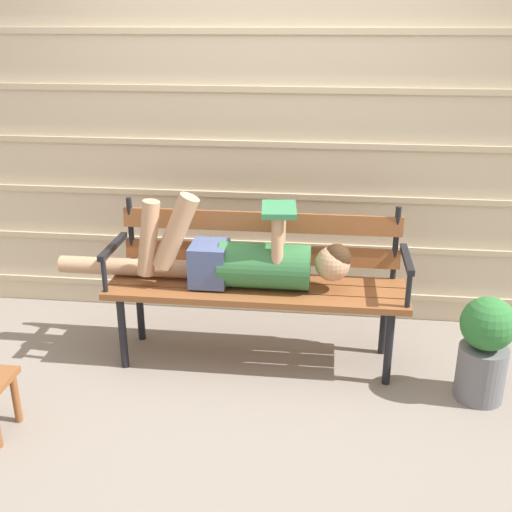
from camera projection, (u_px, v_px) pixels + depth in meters
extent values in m
plane|color=gray|center=(252.00, 375.00, 3.42)|extent=(12.00, 12.00, 0.00)
cube|color=beige|center=(269.00, 143.00, 3.78)|extent=(4.39, 0.06, 2.27)
cube|color=#C1AD8E|center=(267.00, 290.00, 4.10)|extent=(4.39, 0.02, 0.04)
cube|color=#C1AD8E|center=(267.00, 244.00, 3.98)|extent=(4.39, 0.02, 0.04)
cube|color=#C1AD8E|center=(268.00, 196.00, 3.86)|extent=(4.39, 0.02, 0.04)
cube|color=#C1AD8E|center=(268.00, 144.00, 3.75)|extent=(4.39, 0.02, 0.04)
cube|color=#C1AD8E|center=(269.00, 89.00, 3.63)|extent=(4.39, 0.02, 0.04)
cube|color=#C1AD8E|center=(269.00, 31.00, 3.51)|extent=(4.39, 0.02, 0.04)
cube|color=brown|center=(253.00, 300.00, 3.29)|extent=(1.66, 0.13, 0.04)
cube|color=brown|center=(256.00, 289.00, 3.42)|extent=(1.66, 0.13, 0.04)
cube|color=brown|center=(259.00, 279.00, 3.55)|extent=(1.66, 0.13, 0.04)
cube|color=brown|center=(260.00, 254.00, 3.56)|extent=(1.59, 0.05, 0.11)
cube|color=brown|center=(260.00, 222.00, 3.49)|extent=(1.59, 0.05, 0.11)
cylinder|color=black|center=(131.00, 233.00, 3.61)|extent=(0.03, 0.03, 0.42)
cylinder|color=black|center=(396.00, 243.00, 3.44)|extent=(0.03, 0.03, 0.42)
cylinder|color=black|center=(123.00, 333.00, 3.43)|extent=(0.04, 0.04, 0.43)
cylinder|color=black|center=(389.00, 348.00, 3.27)|extent=(0.04, 0.04, 0.43)
cylinder|color=black|center=(140.00, 307.00, 3.74)|extent=(0.04, 0.04, 0.43)
cylinder|color=black|center=(384.00, 320.00, 3.57)|extent=(0.04, 0.04, 0.43)
cube|color=black|center=(113.00, 246.00, 3.43)|extent=(0.04, 0.40, 0.03)
cylinder|color=black|center=(104.00, 274.00, 3.31)|extent=(0.03, 0.03, 0.20)
cube|color=black|center=(407.00, 259.00, 3.25)|extent=(0.04, 0.40, 0.03)
cylinder|color=black|center=(409.00, 289.00, 3.13)|extent=(0.03, 0.03, 0.20)
cylinder|color=#33703D|center=(265.00, 266.00, 3.36)|extent=(0.49, 0.25, 0.25)
cube|color=#475684|center=(209.00, 263.00, 3.40)|extent=(0.20, 0.24, 0.23)
sphere|color=tan|center=(333.00, 264.00, 3.31)|extent=(0.19, 0.19, 0.19)
sphere|color=#382314|center=(337.00, 258.00, 3.30)|extent=(0.16, 0.16, 0.16)
cylinder|color=tan|center=(176.00, 232.00, 3.29)|extent=(0.27, 0.11, 0.44)
cylinder|color=tan|center=(148.00, 238.00, 3.32)|extent=(0.15, 0.09, 0.43)
cylinder|color=tan|center=(129.00, 267.00, 3.53)|extent=(0.81, 0.10, 0.10)
cylinder|color=tan|center=(277.00, 245.00, 3.22)|extent=(0.06, 0.06, 0.31)
cylinder|color=tan|center=(280.00, 235.00, 3.37)|extent=(0.06, 0.06, 0.31)
cube|color=#337A4C|center=(279.00, 210.00, 3.24)|extent=(0.20, 0.27, 0.04)
cylinder|color=brown|center=(16.00, 397.00, 2.98)|extent=(0.04, 0.04, 0.27)
cylinder|color=slate|center=(481.00, 373.00, 3.17)|extent=(0.25, 0.25, 0.29)
sphere|color=#2D7033|center=(488.00, 324.00, 3.07)|extent=(0.27, 0.27, 0.27)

